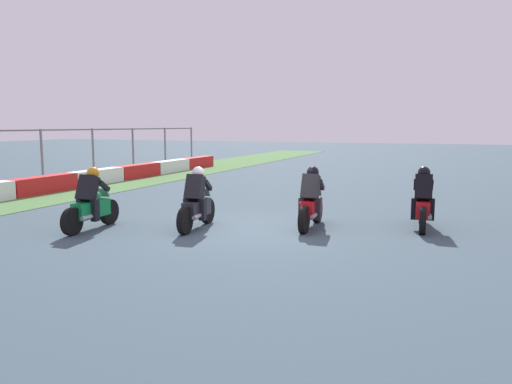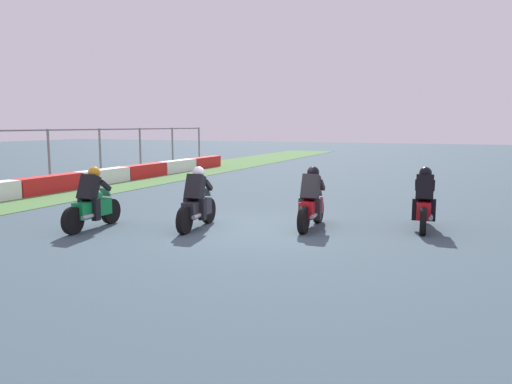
# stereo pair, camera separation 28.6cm
# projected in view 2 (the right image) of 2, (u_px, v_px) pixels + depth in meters

# --- Properties ---
(ground_plane) EXTENTS (120.00, 120.00, 0.00)m
(ground_plane) POSITION_uv_depth(u_px,v_px,m) (254.00, 228.00, 12.28)
(ground_plane) COLOR #394D58
(rider_lane_a) EXTENTS (2.04, 0.55, 1.51)m
(rider_lane_a) POSITION_uv_depth(u_px,v_px,m) (424.00, 204.00, 12.12)
(rider_lane_a) COLOR black
(rider_lane_a) RESTS_ON ground_plane
(rider_lane_b) EXTENTS (2.04, 0.55, 1.51)m
(rider_lane_b) POSITION_uv_depth(u_px,v_px,m) (311.00, 203.00, 12.27)
(rider_lane_b) COLOR black
(rider_lane_b) RESTS_ON ground_plane
(rider_lane_c) EXTENTS (2.04, 0.56, 1.51)m
(rider_lane_c) POSITION_uv_depth(u_px,v_px,m) (197.00, 203.00, 12.24)
(rider_lane_c) COLOR black
(rider_lane_c) RESTS_ON ground_plane
(rider_lane_d) EXTENTS (2.04, 0.55, 1.51)m
(rider_lane_d) POSITION_uv_depth(u_px,v_px,m) (92.00, 203.00, 12.18)
(rider_lane_d) COLOR black
(rider_lane_d) RESTS_ON ground_plane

